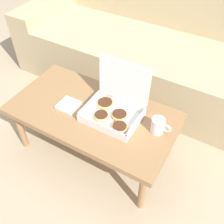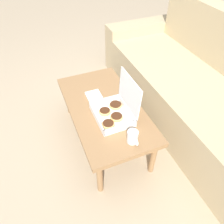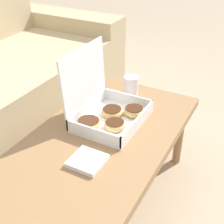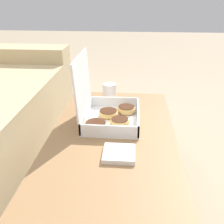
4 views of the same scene
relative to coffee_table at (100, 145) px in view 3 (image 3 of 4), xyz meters
The scene contains 5 objects.
ground_plane 0.37m from the coffee_table, 90.00° to the left, with size 12.00×12.00×0.00m, color tan.
coffee_table is the anchor object (origin of this frame).
pastry_box 0.17m from the coffee_table, 16.09° to the left, with size 0.33×0.28×0.32m.
coffee_mug 0.43m from the coffee_table, ahead, with size 0.12×0.08×0.10m.
napkin_stack 0.17m from the coffee_table, 166.24° to the right, with size 0.12×0.12×0.02m.
Camera 3 is at (-0.90, -0.65, 1.18)m, focal length 50.00 mm.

